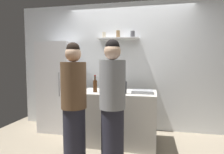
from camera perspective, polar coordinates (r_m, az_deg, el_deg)
back_wall_assembly at (r=3.98m, az=5.17°, el=3.18°), size 4.80×0.32×2.60m
refrigerator at (r=4.05m, az=-15.78°, el=-2.82°), size 0.66×0.62×1.78m
counter at (r=3.40m, az=0.00°, el=-11.76°), size 1.51×0.73×0.89m
baking_pan at (r=3.14m, az=9.10°, el=-4.38°), size 0.34×0.24×0.05m
utensil_holder at (r=3.59m, az=-9.32°, el=-2.72°), size 0.10×0.10×0.20m
wine_bottle_green_glass at (r=3.20m, az=0.56°, el=-2.68°), size 0.07×0.07×0.29m
wine_bottle_amber_glass at (r=3.23m, az=-5.09°, el=-2.58°), size 0.07×0.07×0.29m
wine_bottle_dark_glass at (r=3.07m, az=3.74°, el=-2.91°), size 0.07×0.07×0.31m
water_bottle_plastic at (r=3.00m, az=-0.24°, el=-3.47°), size 0.10×0.10×0.21m
person_brown_jacket at (r=2.64m, az=-11.32°, el=-8.25°), size 0.34×0.34×1.66m
person_grey_hoodie at (r=2.51m, az=0.13°, el=-8.43°), size 0.34×0.34×1.69m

